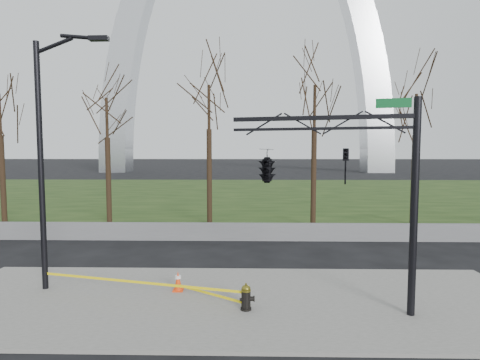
{
  "coord_description": "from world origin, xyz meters",
  "views": [
    {
      "loc": [
        0.46,
        -11.01,
        4.53
      ],
      "look_at": [
        0.19,
        2.0,
        3.57
      ],
      "focal_mm": 27.98,
      "sensor_mm": 36.0,
      "label": 1
    }
  ],
  "objects_px": {
    "street_light": "(47,147)",
    "traffic_signal_mast": "(293,166)",
    "fire_hydrant": "(246,298)",
    "traffic_cone": "(178,281)"
  },
  "relations": [
    {
      "from": "street_light",
      "to": "traffic_signal_mast",
      "type": "relative_size",
      "value": 1.37
    },
    {
      "from": "fire_hydrant",
      "to": "traffic_signal_mast",
      "type": "relative_size",
      "value": 0.13
    },
    {
      "from": "traffic_signal_mast",
      "to": "street_light",
      "type": "bearing_deg",
      "value": -175.46
    },
    {
      "from": "fire_hydrant",
      "to": "traffic_cone",
      "type": "height_order",
      "value": "fire_hydrant"
    },
    {
      "from": "fire_hydrant",
      "to": "traffic_cone",
      "type": "distance_m",
      "value": 2.62
    },
    {
      "from": "fire_hydrant",
      "to": "street_light",
      "type": "xyz_separation_m",
      "value": [
        -6.35,
        1.53,
        4.24
      ]
    },
    {
      "from": "street_light",
      "to": "fire_hydrant",
      "type": "bearing_deg",
      "value": -12.01
    },
    {
      "from": "street_light",
      "to": "traffic_signal_mast",
      "type": "height_order",
      "value": "street_light"
    },
    {
      "from": "street_light",
      "to": "traffic_signal_mast",
      "type": "xyz_separation_m",
      "value": [
        7.69,
        -1.06,
        -0.55
      ]
    },
    {
      "from": "traffic_cone",
      "to": "traffic_signal_mast",
      "type": "height_order",
      "value": "traffic_signal_mast"
    }
  ]
}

